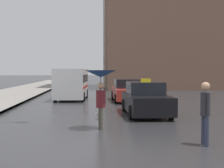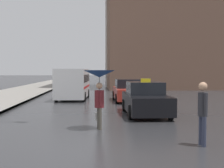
{
  "view_description": "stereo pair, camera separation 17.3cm",
  "coord_description": "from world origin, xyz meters",
  "px_view_note": "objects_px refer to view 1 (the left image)",
  "views": [
    {
      "loc": [
        -0.41,
        -7.39,
        2.03
      ],
      "look_at": [
        0.65,
        7.99,
        1.4
      ],
      "focal_mm": 50.0,
      "sensor_mm": 36.0,
      "label": 1
    },
    {
      "loc": [
        -0.23,
        -7.4,
        2.03
      ],
      "look_at": [
        0.65,
        7.99,
        1.4
      ],
      "focal_mm": 50.0,
      "sensor_mm": 36.0,
      "label": 2
    }
  ],
  "objects_px": {
    "ambulance_van": "(72,82)",
    "monument_cross": "(107,2)",
    "taxi": "(146,100)",
    "pedestrian_with_umbrella": "(101,81)",
    "pedestrian_man": "(205,109)",
    "sedan_red": "(127,91)"
  },
  "relations": [
    {
      "from": "ambulance_van",
      "to": "pedestrian_with_umbrella",
      "type": "height_order",
      "value": "ambulance_van"
    },
    {
      "from": "pedestrian_man",
      "to": "monument_cross",
      "type": "distance_m",
      "value": 32.77
    },
    {
      "from": "pedestrian_with_umbrella",
      "to": "ambulance_van",
      "type": "bearing_deg",
      "value": -1.92
    },
    {
      "from": "ambulance_van",
      "to": "monument_cross",
      "type": "distance_m",
      "value": 19.66
    },
    {
      "from": "taxi",
      "to": "pedestrian_man",
      "type": "distance_m",
      "value": 6.21
    },
    {
      "from": "sedan_red",
      "to": "monument_cross",
      "type": "xyz_separation_m",
      "value": [
        -0.43,
        18.3,
        10.12
      ]
    },
    {
      "from": "sedan_red",
      "to": "taxi",
      "type": "bearing_deg",
      "value": 90.8
    },
    {
      "from": "sedan_red",
      "to": "monument_cross",
      "type": "distance_m",
      "value": 20.91
    },
    {
      "from": "sedan_red",
      "to": "pedestrian_man",
      "type": "height_order",
      "value": "pedestrian_man"
    },
    {
      "from": "taxi",
      "to": "sedan_red",
      "type": "bearing_deg",
      "value": -89.2
    },
    {
      "from": "sedan_red",
      "to": "pedestrian_with_umbrella",
      "type": "height_order",
      "value": "pedestrian_with_umbrella"
    },
    {
      "from": "taxi",
      "to": "ambulance_van",
      "type": "height_order",
      "value": "ambulance_van"
    },
    {
      "from": "pedestrian_with_umbrella",
      "to": "monument_cross",
      "type": "relative_size",
      "value": 0.11
    },
    {
      "from": "taxi",
      "to": "sedan_red",
      "type": "distance_m",
      "value": 6.78
    },
    {
      "from": "pedestrian_man",
      "to": "monument_cross",
      "type": "xyz_separation_m",
      "value": [
        -1.07,
        31.26,
        9.78
      ]
    },
    {
      "from": "ambulance_van",
      "to": "pedestrian_man",
      "type": "relative_size",
      "value": 3.07
    },
    {
      "from": "sedan_red",
      "to": "pedestrian_with_umbrella",
      "type": "relative_size",
      "value": 2.27
    },
    {
      "from": "ambulance_van",
      "to": "pedestrian_with_umbrella",
      "type": "relative_size",
      "value": 2.59
    },
    {
      "from": "sedan_red",
      "to": "ambulance_van",
      "type": "xyz_separation_m",
      "value": [
        -3.84,
        1.47,
        0.54
      ]
    },
    {
      "from": "sedan_red",
      "to": "monument_cross",
      "type": "relative_size",
      "value": 0.25
    },
    {
      "from": "pedestrian_with_umbrella",
      "to": "pedestrian_man",
      "type": "xyz_separation_m",
      "value": [
        2.76,
        -2.58,
        -0.66
      ]
    },
    {
      "from": "taxi",
      "to": "pedestrian_man",
      "type": "relative_size",
      "value": 2.55
    }
  ]
}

